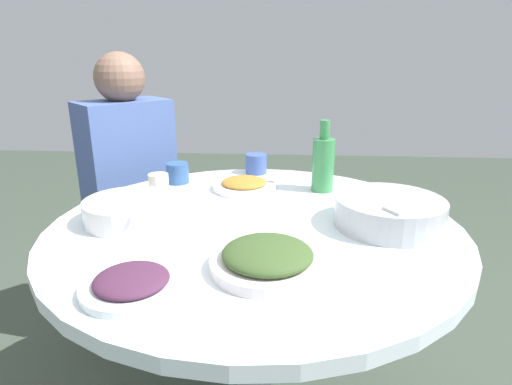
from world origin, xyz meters
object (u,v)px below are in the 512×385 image
(rice_bowl, at_px, (389,212))
(diner_left, at_px, (128,166))
(dish_greens, at_px, (267,258))
(green_bottle, at_px, (323,163))
(soup_bowl, at_px, (129,211))
(tea_cup_near, at_px, (159,184))
(dish_eggplant, at_px, (132,283))
(tea_cup_side, at_px, (256,164))
(dish_tofu_braise, at_px, (244,185))
(round_dining_table, at_px, (255,262))
(stool_for_diner_left, at_px, (140,284))
(tea_cup_far, at_px, (178,173))

(rice_bowl, distance_m, diner_left, 1.06)
(dish_greens, relative_size, green_bottle, 1.06)
(soup_bowl, height_order, tea_cup_near, tea_cup_near)
(dish_eggplant, bearing_deg, rice_bowl, -147.56)
(dish_eggplant, distance_m, tea_cup_side, 0.87)
(soup_bowl, relative_size, dish_tofu_braise, 1.17)
(round_dining_table, xyz_separation_m, stool_for_diner_left, (0.55, -0.56, -0.42))
(green_bottle, bearing_deg, dish_eggplant, 57.43)
(green_bottle, relative_size, tea_cup_far, 3.04)
(tea_cup_side, relative_size, stool_for_diner_left, 0.18)
(rice_bowl, relative_size, soup_bowl, 1.15)
(round_dining_table, height_order, green_bottle, green_bottle)
(green_bottle, bearing_deg, rice_bowl, 117.58)
(dish_greens, distance_m, tea_cup_near, 0.60)
(soup_bowl, xyz_separation_m, tea_cup_near, (-0.02, -0.23, 0.00))
(tea_cup_near, bearing_deg, stool_for_diner_left, -56.31)
(dish_tofu_braise, distance_m, diner_left, 0.56)
(dish_eggplant, bearing_deg, green_bottle, -122.57)
(dish_greens, bearing_deg, tea_cup_near, -51.89)
(dish_eggplant, bearing_deg, stool_for_diner_left, -69.82)
(rice_bowl, height_order, tea_cup_far, rice_bowl)
(tea_cup_far, bearing_deg, rice_bowl, 152.09)
(round_dining_table, relative_size, green_bottle, 4.70)
(soup_bowl, bearing_deg, diner_left, -69.83)
(dish_tofu_braise, height_order, stool_for_diner_left, dish_tofu_braise)
(round_dining_table, height_order, dish_eggplant, dish_eggplant)
(soup_bowl, relative_size, tea_cup_side, 3.12)
(green_bottle, xyz_separation_m, tea_cup_far, (0.50, -0.05, -0.06))
(green_bottle, height_order, tea_cup_near, green_bottle)
(green_bottle, distance_m, stool_for_diner_left, 1.02)
(dish_eggplant, bearing_deg, tea_cup_near, -79.06)
(round_dining_table, distance_m, diner_left, 0.79)
(dish_greens, relative_size, tea_cup_near, 3.63)
(soup_bowl, relative_size, dish_greens, 1.00)
(round_dining_table, relative_size, rice_bowl, 3.86)
(soup_bowl, bearing_deg, green_bottle, -150.70)
(dish_tofu_braise, height_order, diner_left, diner_left)
(soup_bowl, xyz_separation_m, stool_for_diner_left, (0.21, -0.57, -0.57))
(dish_eggplant, xyz_separation_m, stool_for_diner_left, (0.34, -0.92, -0.56))
(tea_cup_near, bearing_deg, dish_eggplant, 100.94)
(dish_greens, xyz_separation_m, stool_for_diner_left, (0.60, -0.81, -0.57))
(dish_tofu_braise, bearing_deg, tea_cup_near, 15.43)
(dish_greens, height_order, dish_eggplant, dish_greens)
(round_dining_table, bearing_deg, tea_cup_far, -49.97)
(rice_bowl, xyz_separation_m, tea_cup_side, (0.39, -0.49, -0.00))
(dish_tofu_braise, height_order, green_bottle, green_bottle)
(dish_tofu_braise, bearing_deg, stool_for_diner_left, -27.94)
(rice_bowl, relative_size, tea_cup_far, 3.71)
(round_dining_table, xyz_separation_m, tea_cup_far, (0.30, -0.35, 0.15))
(dish_tofu_braise, distance_m, stool_for_diner_left, 0.79)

